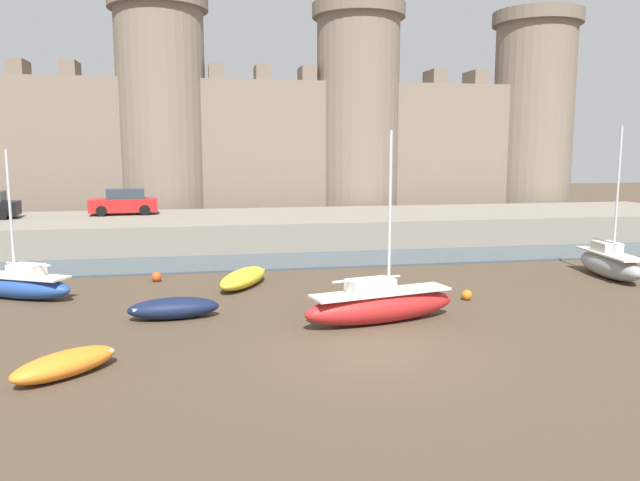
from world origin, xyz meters
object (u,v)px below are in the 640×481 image
object	(u,v)px
sailboat_near_channel_right	(610,263)
car_quay_east	(124,202)
sailboat_foreground_centre	(21,284)
rowboat_midflat_left	(65,363)
sailboat_foreground_right	(380,304)
mooring_buoy_off_centre	(467,295)
rowboat_foreground_left	(243,278)
rowboat_midflat_right	(174,308)
mooring_buoy_near_channel	(157,277)

from	to	relation	value
sailboat_near_channel_right	car_quay_east	distance (m)	27.70
sailboat_near_channel_right	sailboat_foreground_centre	distance (m)	24.80
rowboat_midflat_left	sailboat_foreground_right	distance (m)	9.79
sailboat_foreground_right	sailboat_foreground_centre	distance (m)	13.92
mooring_buoy_off_centre	car_quay_east	distance (m)	23.80
rowboat_foreground_left	mooring_buoy_off_centre	xyz separation A→B (m)	(8.21, -3.97, -0.18)
rowboat_midflat_left	rowboat_foreground_left	size ratio (longest dim) A/B	0.71
rowboat_midflat_right	rowboat_midflat_left	bearing A→B (deg)	-116.07
sailboat_foreground_centre	car_quay_east	xyz separation A→B (m)	(2.17, 15.21, 1.88)
rowboat_foreground_left	sailboat_foreground_centre	bearing A→B (deg)	-176.56
rowboat_midflat_left	mooring_buoy_near_channel	xyz separation A→B (m)	(1.49, 11.35, -0.12)
rowboat_midflat_left	mooring_buoy_off_centre	bearing A→B (deg)	23.01
sailboat_foreground_right	rowboat_foreground_left	xyz separation A→B (m)	(-4.09, 6.36, -0.25)
mooring_buoy_near_channel	car_quay_east	distance (m)	13.46
rowboat_midflat_left	sailboat_near_channel_right	size ratio (longest dim) A/B	0.42
rowboat_midflat_right	car_quay_east	size ratio (longest dim) A/B	0.74
rowboat_foreground_left	sailboat_foreground_right	bearing A→B (deg)	-57.25
rowboat_midflat_left	car_quay_east	xyz separation A→B (m)	(-1.25, 24.33, 2.10)
mooring_buoy_off_centre	rowboat_midflat_right	bearing A→B (deg)	-176.77
rowboat_midflat_right	mooring_buoy_off_centre	world-z (taller)	rowboat_midflat_right
sailboat_near_channel_right	mooring_buoy_off_centre	world-z (taller)	sailboat_near_channel_right
sailboat_near_channel_right	mooring_buoy_near_channel	distance (m)	20.10
sailboat_foreground_centre	mooring_buoy_off_centre	bearing A→B (deg)	-11.65
car_quay_east	sailboat_foreground_centre	bearing A→B (deg)	-98.12
rowboat_midflat_right	sailboat_near_channel_right	bearing A→B (deg)	10.19
rowboat_midflat_right	mooring_buoy_off_centre	bearing A→B (deg)	3.23
sailboat_foreground_right	rowboat_midflat_right	distance (m)	6.98
rowboat_midflat_left	car_quay_east	bearing A→B (deg)	92.93
sailboat_foreground_right	sailboat_near_channel_right	distance (m)	13.21
rowboat_midflat_left	rowboat_midflat_right	world-z (taller)	rowboat_midflat_right
sailboat_foreground_right	rowboat_midflat_left	bearing A→B (deg)	-160.43
rowboat_midflat_left	sailboat_near_channel_right	bearing A→B (deg)	21.57
mooring_buoy_near_channel	sailboat_foreground_right	bearing A→B (deg)	-46.22
sailboat_near_channel_right	car_quay_east	xyz separation A→B (m)	(-22.62, 15.88, 1.78)
mooring_buoy_near_channel	rowboat_foreground_left	bearing A→B (deg)	-25.17
rowboat_foreground_left	mooring_buoy_off_centre	bearing A→B (deg)	-25.80
sailboat_foreground_right	rowboat_midflat_right	size ratio (longest dim) A/B	2.02
sailboat_foreground_centre	rowboat_midflat_left	bearing A→B (deg)	-69.47
rowboat_foreground_left	mooring_buoy_off_centre	world-z (taller)	rowboat_foreground_left
sailboat_foreground_right	car_quay_east	distance (m)	23.58
rowboat_midflat_right	sailboat_foreground_right	bearing A→B (deg)	-14.73
rowboat_midflat_left	rowboat_foreground_left	distance (m)	10.92
rowboat_midflat_right	mooring_buoy_off_centre	distance (m)	10.89
sailboat_near_channel_right	sailboat_foreground_right	bearing A→B (deg)	-156.95
rowboat_midflat_right	mooring_buoy_off_centre	size ratio (longest dim) A/B	7.81
sailboat_foreground_right	sailboat_near_channel_right	size ratio (longest dim) A/B	0.94
sailboat_foreground_centre	mooring_buoy_off_centre	size ratio (longest dim) A/B	14.31
sailboat_foreground_centre	car_quay_east	size ratio (longest dim) A/B	1.35
car_quay_east	mooring_buoy_off_centre	bearing A→B (deg)	-51.99
sailboat_foreground_centre	rowboat_midflat_right	bearing A→B (deg)	-34.65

